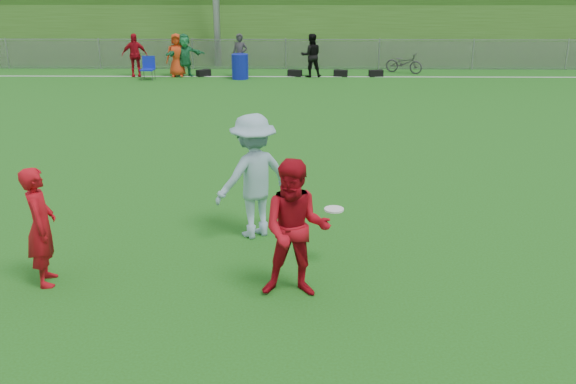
{
  "coord_description": "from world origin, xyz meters",
  "views": [
    {
      "loc": [
        0.47,
        -7.83,
        4.25
      ],
      "look_at": [
        0.36,
        0.5,
        1.29
      ],
      "focal_mm": 40.0,
      "sensor_mm": 36.0,
      "label": 1
    }
  ],
  "objects_px": {
    "player_red_left": "(41,227)",
    "player_red_center": "(296,229)",
    "frisbee": "(334,209)",
    "bicycle": "(404,63)",
    "player_blue": "(253,176)",
    "recycling_bin": "(240,67)"
  },
  "relations": [
    {
      "from": "player_red_left",
      "to": "player_red_center",
      "type": "bearing_deg",
      "value": -110.33
    },
    {
      "from": "player_red_left",
      "to": "frisbee",
      "type": "bearing_deg",
      "value": -96.84
    },
    {
      "from": "player_red_center",
      "to": "bicycle",
      "type": "relative_size",
      "value": 1.22
    },
    {
      "from": "player_red_left",
      "to": "frisbee",
      "type": "xyz_separation_m",
      "value": [
        4.07,
        0.62,
        0.04
      ]
    },
    {
      "from": "player_blue",
      "to": "frisbee",
      "type": "distance_m",
      "value": 1.68
    },
    {
      "from": "recycling_bin",
      "to": "bicycle",
      "type": "distance_m",
      "value": 6.84
    },
    {
      "from": "player_red_left",
      "to": "recycling_bin",
      "type": "relative_size",
      "value": 1.76
    },
    {
      "from": "frisbee",
      "to": "recycling_bin",
      "type": "relative_size",
      "value": 0.3
    },
    {
      "from": "player_blue",
      "to": "recycling_bin",
      "type": "relative_size",
      "value": 2.12
    },
    {
      "from": "player_red_left",
      "to": "player_red_center",
      "type": "relative_size",
      "value": 0.89
    },
    {
      "from": "recycling_bin",
      "to": "player_blue",
      "type": "bearing_deg",
      "value": -84.37
    },
    {
      "from": "player_red_left",
      "to": "frisbee",
      "type": "distance_m",
      "value": 4.11
    },
    {
      "from": "frisbee",
      "to": "bicycle",
      "type": "xyz_separation_m",
      "value": [
        3.9,
        18.11,
        -0.48
      ]
    },
    {
      "from": "player_red_left",
      "to": "player_blue",
      "type": "distance_m",
      "value": 3.32
    },
    {
      "from": "player_red_center",
      "to": "bicycle",
      "type": "distance_m",
      "value": 19.55
    },
    {
      "from": "player_red_center",
      "to": "player_blue",
      "type": "xyz_separation_m",
      "value": [
        -0.69,
        2.04,
        0.07
      ]
    },
    {
      "from": "player_red_center",
      "to": "recycling_bin",
      "type": "relative_size",
      "value": 1.98
    },
    {
      "from": "player_red_center",
      "to": "bicycle",
      "type": "xyz_separation_m",
      "value": [
        4.46,
        19.03,
        -0.54
      ]
    },
    {
      "from": "frisbee",
      "to": "bicycle",
      "type": "height_order",
      "value": "frisbee"
    },
    {
      "from": "player_red_center",
      "to": "bicycle",
      "type": "height_order",
      "value": "player_red_center"
    },
    {
      "from": "frisbee",
      "to": "recycling_bin",
      "type": "bearing_deg",
      "value": 99.48
    },
    {
      "from": "recycling_bin",
      "to": "frisbee",
      "type": "bearing_deg",
      "value": -80.52
    }
  ]
}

